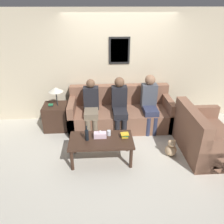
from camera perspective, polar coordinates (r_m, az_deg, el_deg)
The scene contains 14 objects.
ground_plane at distance 4.88m, azimuth 2.70°, elevation -6.65°, with size 16.00×16.00×0.00m, color beige.
wall_back at distance 5.29m, azimuth 1.83°, elevation 11.60°, with size 9.00×0.08×2.60m.
couch_main at distance 5.20m, azimuth 2.15°, elevation -0.39°, with size 2.36×0.93×0.92m.
couch_side at distance 4.65m, azimuth 22.93°, elevation -6.18°, with size 0.93×1.33×0.92m.
coffee_table at distance 4.03m, azimuth -2.85°, elevation -7.86°, with size 1.16×0.62×0.46m.
side_table_with_lamp at distance 5.23m, azimuth -14.39°, elevation -0.81°, with size 0.53×0.53×1.02m.
wine_bottle at distance 3.95m, azimuth -6.60°, elevation -5.93°, with size 0.07×0.07×0.29m.
drinking_glass at distance 4.09m, azimuth -0.81°, elevation -5.48°, with size 0.07×0.07×0.10m.
book_stack at distance 4.05m, azimuth 3.33°, elevation -6.06°, with size 0.15×0.13×0.07m.
tissue_box at distance 4.03m, azimuth -3.11°, elevation -5.99°, with size 0.23×0.12×0.14m.
person_left at distance 4.88m, azimuth -5.44°, elevation 1.88°, with size 0.34×0.65×1.19m.
person_middle at distance 4.86m, azimuth 2.00°, elevation 2.25°, with size 0.34×0.65×1.23m.
person_right at distance 5.01m, azimuth 9.81°, elevation 2.89°, with size 0.34×0.63×1.26m.
teddy_bear at distance 4.43m, azimuth 15.16°, elevation -9.21°, with size 0.22×0.22×0.35m.
Camera 1 is at (-0.47, -4.05, 2.69)m, focal length 35.00 mm.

